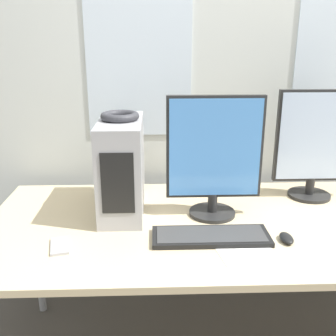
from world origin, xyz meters
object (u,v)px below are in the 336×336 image
at_px(pc_tower, 122,167).
at_px(cell_phone, 60,246).
at_px(headphones, 120,116).
at_px(keyboard, 211,236).
at_px(monitor_right_near, 315,144).
at_px(mouse, 286,238).
at_px(monitor_main, 214,156).

height_order(pc_tower, cell_phone, pc_tower).
relative_size(headphones, keyboard, 0.36).
xyz_separation_m(monitor_right_near, cell_phone, (-1.15, -0.47, -0.27)).
height_order(monitor_right_near, mouse, monitor_right_near).
height_order(monitor_main, mouse, monitor_main).
height_order(headphones, monitor_main, monitor_main).
bearing_deg(pc_tower, mouse, -25.99).
relative_size(pc_tower, mouse, 4.79).
xyz_separation_m(headphones, monitor_main, (0.41, -0.07, -0.16)).
height_order(headphones, cell_phone, headphones).
height_order(headphones, keyboard, headphones).
bearing_deg(keyboard, monitor_right_near, 37.19).
distance_m(monitor_right_near, mouse, 0.59).
bearing_deg(cell_phone, headphones, 44.21).
height_order(keyboard, mouse, mouse).
relative_size(monitor_main, keyboard, 1.16).
height_order(keyboard, cell_phone, keyboard).
distance_m(monitor_main, keyboard, 0.35).
height_order(pc_tower, headphones, headphones).
bearing_deg(monitor_main, keyboard, -99.51).
xyz_separation_m(headphones, monitor_right_near, (0.93, 0.13, -0.17)).
relative_size(monitor_main, monitor_right_near, 1.00).
xyz_separation_m(pc_tower, monitor_right_near, (0.93, 0.13, 0.06)).
height_order(monitor_right_near, keyboard, monitor_right_near).
height_order(headphones, mouse, headphones).
bearing_deg(mouse, monitor_right_near, 59.79).
distance_m(headphones, monitor_main, 0.44).
bearing_deg(keyboard, cell_phone, -175.65).
bearing_deg(monitor_right_near, keyboard, -142.81).
xyz_separation_m(pc_tower, mouse, (0.66, -0.32, -0.20)).
bearing_deg(monitor_right_near, cell_phone, -157.76).
distance_m(pc_tower, monitor_main, 0.42).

